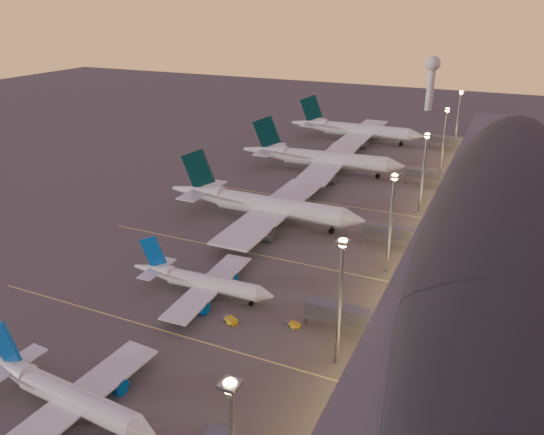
% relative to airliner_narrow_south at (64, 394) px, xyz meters
% --- Properties ---
extents(ground, '(700.00, 700.00, 0.00)m').
position_rel_airliner_narrow_south_xyz_m(ground, '(0.73, 30.98, -3.53)').
color(ground, '#44413E').
extents(airliner_narrow_south, '(38.27, 34.23, 13.67)m').
position_rel_airliner_narrow_south_xyz_m(airliner_narrow_south, '(0.00, 0.00, 0.00)').
color(airliner_narrow_south, silver).
rests_on(airliner_narrow_south, ground).
extents(airliner_narrow_north, '(36.23, 32.34, 12.96)m').
position_rel_airliner_narrow_south_xyz_m(airliner_narrow_north, '(0.45, 41.82, -0.18)').
color(airliner_narrow_north, silver).
rests_on(airliner_narrow_north, ground).
extents(airliner_wide_near, '(64.55, 58.52, 20.73)m').
position_rel_airliner_narrow_south_xyz_m(airliner_wide_near, '(-5.78, 87.60, 1.80)').
color(airliner_wide_near, silver).
rests_on(airliner_wide_near, ground).
extents(airliner_wide_mid, '(65.85, 60.10, 21.07)m').
position_rel_airliner_narrow_south_xyz_m(airliner_wide_mid, '(-6.74, 142.96, 1.89)').
color(airliner_wide_mid, silver).
rests_on(airliner_wide_mid, ground).
extents(airliner_wide_far, '(64.96, 58.91, 20.85)m').
position_rel_airliner_narrow_south_xyz_m(airliner_wide_far, '(-8.80, 197.15, 1.83)').
color(airliner_wide_far, silver).
rests_on(airliner_wide_far, ground).
extents(terminal_building, '(56.35, 255.00, 17.46)m').
position_rel_airliner_narrow_south_xyz_m(terminal_building, '(62.56, 103.45, 5.25)').
color(terminal_building, '#4B4B50').
rests_on(terminal_building, ground).
extents(light_masts, '(2.20, 217.20, 25.90)m').
position_rel_airliner_narrow_south_xyz_m(light_masts, '(36.73, 95.98, 14.02)').
color(light_masts, slate).
rests_on(light_masts, ground).
extents(radar_tower, '(9.00, 9.00, 32.50)m').
position_rel_airliner_narrow_south_xyz_m(radar_tower, '(10.73, 290.98, 18.34)').
color(radar_tower, silver).
rests_on(radar_tower, ground).
extents(lane_markings, '(90.00, 180.36, 0.00)m').
position_rel_airliner_narrow_south_xyz_m(lane_markings, '(0.73, 70.98, -3.53)').
color(lane_markings, '#D8C659').
rests_on(lane_markings, ground).
extents(baggage_tug_b, '(3.88, 1.96, 1.11)m').
position_rel_airliner_narrow_south_xyz_m(baggage_tug_b, '(26.29, 6.02, -3.03)').
color(baggage_tug_b, gold).
rests_on(baggage_tug_b, ground).
extents(baggage_tug_c, '(3.48, 1.88, 0.99)m').
position_rel_airliner_narrow_south_xyz_m(baggage_tug_c, '(24.64, 38.66, -3.08)').
color(baggage_tug_c, gold).
rests_on(baggage_tug_c, ground).
extents(baggage_tug_d, '(4.28, 3.25, 1.20)m').
position_rel_airliner_narrow_south_xyz_m(baggage_tug_d, '(11.88, 34.52, -2.99)').
color(baggage_tug_d, gold).
rests_on(baggage_tug_d, ground).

